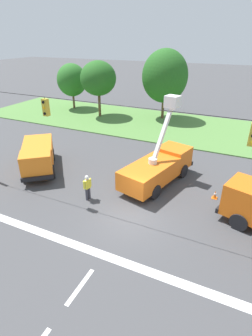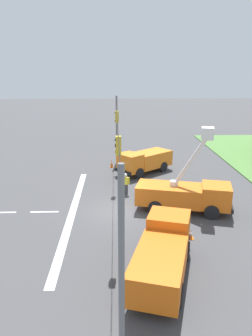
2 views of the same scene
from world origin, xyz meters
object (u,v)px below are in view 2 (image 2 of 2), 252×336
at_px(utility_truck_support_near, 163,253).
at_px(traffic_cone_mid_left, 112,163).
at_px(utility_truck_bucket_lift, 185,193).
at_px(utility_truck_support_far, 144,160).
at_px(road_worker, 126,182).
at_px(traffic_cone_foreground_left, 191,234).

xyz_separation_m(utility_truck_support_near, traffic_cone_mid_left, (-18.95, -2.67, -0.83)).
height_order(utility_truck_bucket_lift, utility_truck_support_near, utility_truck_bucket_lift).
bearing_deg(utility_truck_support_far, road_worker, -19.03).
bearing_deg(traffic_cone_mid_left, road_worker, 8.75).
relative_size(utility_truck_bucket_lift, utility_truck_support_far, 1.20).
relative_size(utility_truck_support_far, road_worker, 3.32).
height_order(utility_truck_support_near, road_worker, utility_truck_support_near).
relative_size(road_worker, traffic_cone_foreground_left, 3.05).
xyz_separation_m(road_worker, traffic_cone_mid_left, (-7.86, -1.21, -0.59)).
bearing_deg(traffic_cone_mid_left, utility_truck_support_near, 8.01).
xyz_separation_m(utility_truck_bucket_lift, traffic_cone_foreground_left, (4.12, -0.46, -1.04)).
bearing_deg(utility_truck_support_near, traffic_cone_mid_left, -171.99).
bearing_deg(road_worker, traffic_cone_mid_left, -171.25).
height_order(utility_truck_bucket_lift, utility_truck_support_far, utility_truck_bucket_lift).
xyz_separation_m(utility_truck_support_far, traffic_cone_foreground_left, (13.38, 1.64, -0.96)).
bearing_deg(traffic_cone_mid_left, traffic_cone_foreground_left, 17.57).
relative_size(road_worker, traffic_cone_mid_left, 2.16).
distance_m(utility_truck_support_far, road_worker, 6.21).
relative_size(utility_truck_support_near, road_worker, 3.85).
height_order(utility_truck_support_far, traffic_cone_mid_left, utility_truck_support_far).
distance_m(road_worker, traffic_cone_foreground_left, 8.39).
height_order(utility_truck_support_near, traffic_cone_foreground_left, utility_truck_support_near).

